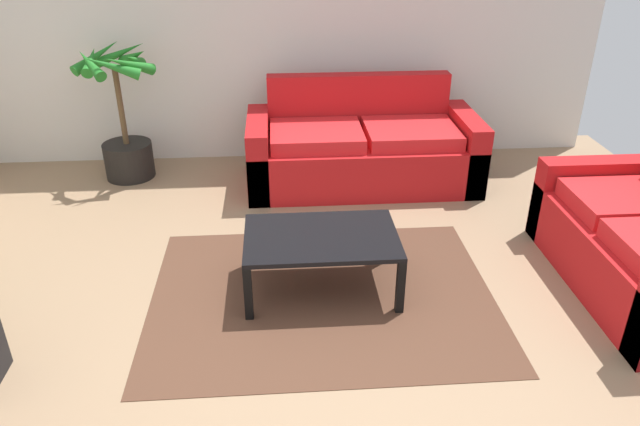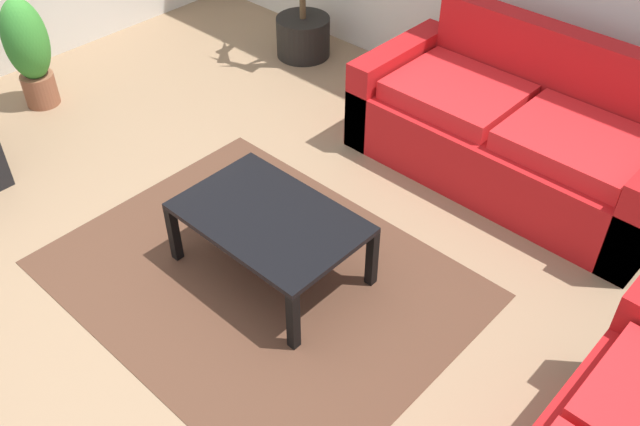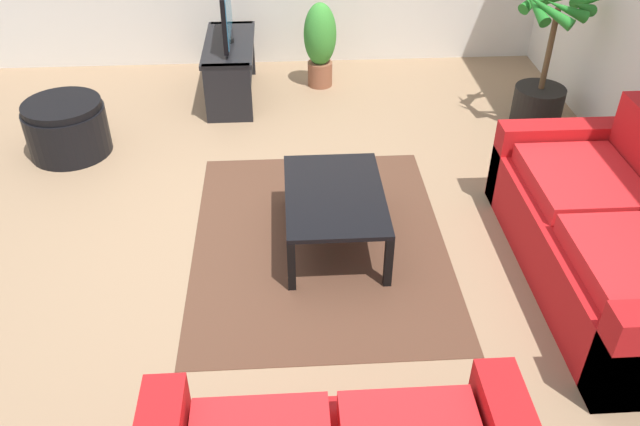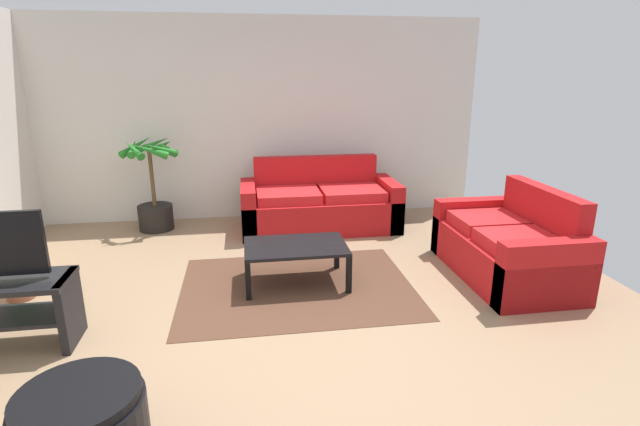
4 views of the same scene
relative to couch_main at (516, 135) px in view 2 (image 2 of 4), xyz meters
The scene contains 5 objects.
ground_plane 2.39m from the couch_main, 105.94° to the right, with size 6.60×6.60×0.00m, color #937556.
couch_main is the anchor object (origin of this frame).
coffee_table 1.74m from the couch_main, 106.41° to the right, with size 0.98×0.64×0.40m.
area_rug 1.86m from the couch_main, 105.53° to the right, with size 2.20×1.70×0.01m, color #513323.
potted_plant_small 3.42m from the couch_main, 151.85° to the right, with size 0.31×0.31×0.82m.
Camera 2 is at (2.21, -1.20, 2.74)m, focal length 38.83 mm.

